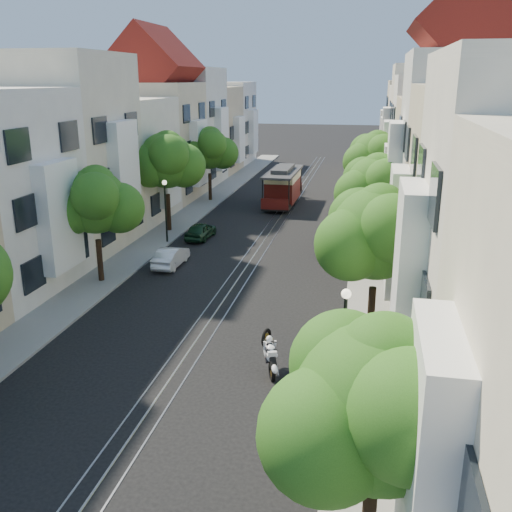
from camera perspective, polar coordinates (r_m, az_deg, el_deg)
The scene contains 24 objects.
ground at distance 42.95m, azimuth 1.82°, elevation 3.01°, with size 200.00×200.00×0.00m, color black.
sidewalk_east at distance 42.40m, azimuth 11.53°, elevation 2.56°, with size 2.50×80.00×0.12m, color gray.
sidewalk_west at distance 44.66m, azimuth -7.41°, elevation 3.51°, with size 2.50×80.00×0.12m, color gray.
rail_left at distance 43.04m, azimuth 1.09°, elevation 3.06°, with size 0.06×80.00×0.02m, color gray.
rail_slot at distance 42.95m, azimuth 1.82°, elevation 3.02°, with size 0.06×80.00×0.02m, color gray.
rail_right at distance 42.87m, azimuth 2.54°, elevation 2.99°, with size 0.06×80.00×0.02m, color gray.
lane_line at distance 42.95m, azimuth 1.82°, elevation 3.01°, with size 0.08×80.00×0.01m, color tan.
townhouses_east at distance 41.65m, azimuth 18.40°, elevation 8.96°, with size 7.75×72.00×12.00m.
townhouses_west at distance 45.36m, azimuth -13.32°, elevation 9.86°, with size 7.75×72.00×11.76m.
tree_e_a at distance 11.82m, azimuth 12.27°, elevation -14.91°, with size 4.72×3.87×6.27m.
tree_e_b at distance 22.82m, azimuth 12.07°, elevation 1.98°, with size 4.93×4.08×6.68m.
tree_e_c at distance 33.59m, azimuth 11.96°, elevation 6.63°, with size 4.84×3.99×6.52m.
tree_e_d at distance 44.42m, azimuth 11.94°, elevation 9.53°, with size 5.01×4.16×6.85m.
tree_w_b at distance 31.04m, azimuth -15.72°, elevation 5.12°, with size 4.72×3.87×6.27m.
tree_w_c at distance 40.88m, azimuth -8.89°, elevation 9.33°, with size 5.13×4.28×7.09m.
tree_w_d at distance 51.33m, azimuth -4.65°, elevation 10.55°, with size 4.84×3.99×6.52m.
lamp_east at distance 18.76m, azimuth 8.83°, elevation -7.39°, with size 0.32×0.32×4.16m.
lamp_west at distance 38.22m, azimuth -9.06°, elevation 5.38°, with size 0.32×0.32×4.16m.
sportbike_rider at distance 21.54m, azimuth 1.40°, elevation -9.64°, with size 0.83×1.90×1.57m.
cable_car at distance 49.96m, azimuth 2.71°, elevation 7.15°, with size 2.60×7.95×3.04m.
parked_car_e_mid at distance 22.57m, azimuth 7.18°, elevation -8.95°, with size 1.45×4.16×1.37m, color #0B1A38.
parked_car_e_far at distance 37.20m, azimuth 8.15°, elevation 1.60°, with size 2.15×4.66×1.29m, color maroon.
parked_car_w_mid at distance 33.97m, azimuth -8.50°, elevation -0.07°, with size 1.21×3.48×1.15m, color white.
parked_car_w_far at distance 39.56m, azimuth -5.56°, elevation 2.55°, with size 1.37×3.41×1.16m, color #153520.
Camera 1 is at (6.78, -13.06, 10.63)m, focal length 40.00 mm.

